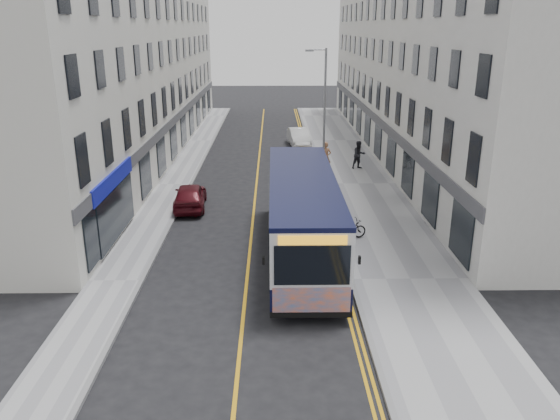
{
  "coord_description": "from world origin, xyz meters",
  "views": [
    {
      "loc": [
        1.02,
        -20.02,
        9.3
      ],
      "look_at": [
        1.33,
        2.64,
        1.6
      ],
      "focal_mm": 35.0,
      "sensor_mm": 36.0,
      "label": 1
    }
  ],
  "objects_px": {
    "streetlamp": "(323,109)",
    "pedestrian_far": "(359,155)",
    "car_maroon": "(190,196)",
    "bicycle": "(348,230)",
    "pedestrian_near": "(326,157)",
    "city_bus": "(302,213)",
    "car_white": "(299,137)"
  },
  "relations": [
    {
      "from": "pedestrian_near",
      "to": "car_white",
      "type": "xyz_separation_m",
      "value": [
        -1.33,
        8.8,
        -0.42
      ]
    },
    {
      "from": "bicycle",
      "to": "pedestrian_far",
      "type": "distance_m",
      "value": 13.01
    },
    {
      "from": "bicycle",
      "to": "pedestrian_near",
      "type": "distance_m",
      "value": 11.87
    },
    {
      "from": "pedestrian_near",
      "to": "city_bus",
      "type": "bearing_deg",
      "value": -79.85
    },
    {
      "from": "streetlamp",
      "to": "city_bus",
      "type": "xyz_separation_m",
      "value": [
        -1.93,
        -12.6,
        -2.51
      ]
    },
    {
      "from": "bicycle",
      "to": "pedestrian_near",
      "type": "xyz_separation_m",
      "value": [
        0.07,
        11.86,
        0.54
      ]
    },
    {
      "from": "streetlamp",
      "to": "bicycle",
      "type": "height_order",
      "value": "streetlamp"
    },
    {
      "from": "bicycle",
      "to": "streetlamp",
      "type": "bearing_deg",
      "value": -17.43
    },
    {
      "from": "streetlamp",
      "to": "pedestrian_near",
      "type": "xyz_separation_m",
      "value": [
        0.3,
        0.73,
        -3.26
      ]
    },
    {
      "from": "streetlamp",
      "to": "city_bus",
      "type": "relative_size",
      "value": 0.68
    },
    {
      "from": "pedestrian_far",
      "to": "pedestrian_near",
      "type": "bearing_deg",
      "value": -178.05
    },
    {
      "from": "bicycle",
      "to": "city_bus",
      "type": "bearing_deg",
      "value": 105.53
    },
    {
      "from": "city_bus",
      "to": "car_white",
      "type": "height_order",
      "value": "city_bus"
    },
    {
      "from": "streetlamp",
      "to": "pedestrian_far",
      "type": "distance_m",
      "value": 4.55
    },
    {
      "from": "city_bus",
      "to": "car_maroon",
      "type": "relative_size",
      "value": 2.91
    },
    {
      "from": "city_bus",
      "to": "car_maroon",
      "type": "height_order",
      "value": "city_bus"
    },
    {
      "from": "bicycle",
      "to": "car_maroon",
      "type": "xyz_separation_m",
      "value": [
        -7.8,
        4.87,
        0.11
      ]
    },
    {
      "from": "streetlamp",
      "to": "pedestrian_far",
      "type": "height_order",
      "value": "streetlamp"
    },
    {
      "from": "car_white",
      "to": "car_maroon",
      "type": "distance_m",
      "value": 17.09
    },
    {
      "from": "city_bus",
      "to": "car_white",
      "type": "bearing_deg",
      "value": 87.65
    },
    {
      "from": "streetlamp",
      "to": "car_white",
      "type": "relative_size",
      "value": 1.89
    },
    {
      "from": "streetlamp",
      "to": "car_maroon",
      "type": "relative_size",
      "value": 1.98
    },
    {
      "from": "car_maroon",
      "to": "bicycle",
      "type": "bearing_deg",
      "value": 144.1
    },
    {
      "from": "bicycle",
      "to": "car_white",
      "type": "xyz_separation_m",
      "value": [
        -1.26,
        20.66,
        0.12
      ]
    },
    {
      "from": "pedestrian_near",
      "to": "pedestrian_far",
      "type": "bearing_deg",
      "value": 41.28
    },
    {
      "from": "car_white",
      "to": "streetlamp",
      "type": "bearing_deg",
      "value": -89.72
    },
    {
      "from": "streetlamp",
      "to": "car_white",
      "type": "xyz_separation_m",
      "value": [
        -1.03,
        9.53,
        -3.68
      ]
    },
    {
      "from": "pedestrian_far",
      "to": "car_maroon",
      "type": "bearing_deg",
      "value": -161.85
    },
    {
      "from": "pedestrian_far",
      "to": "car_maroon",
      "type": "xyz_separation_m",
      "value": [
        -10.19,
        -7.91,
        -0.37
      ]
    },
    {
      "from": "streetlamp",
      "to": "car_white",
      "type": "bearing_deg",
      "value": 96.15
    },
    {
      "from": "streetlamp",
      "to": "car_maroon",
      "type": "xyz_separation_m",
      "value": [
        -7.57,
        -6.26,
        -3.69
      ]
    },
    {
      "from": "city_bus",
      "to": "car_white",
      "type": "distance_m",
      "value": 22.18
    }
  ]
}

